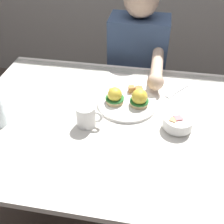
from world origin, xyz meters
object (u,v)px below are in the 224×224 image
object	(u,v)px
eggs_benedict_plate	(128,100)
fork	(176,92)
fruit_bowl	(178,123)
diner_person	(137,68)
dining_table	(105,136)
coffee_mug	(87,115)

from	to	relation	value
eggs_benedict_plate	fork	xyz separation A→B (m)	(0.22, 0.13, -0.02)
eggs_benedict_plate	fruit_bowl	size ratio (longest dim) A/B	2.25
diner_person	eggs_benedict_plate	bearing A→B (deg)	-89.86
fruit_bowl	fork	size ratio (longest dim) A/B	0.91
eggs_benedict_plate	diner_person	world-z (taller)	diner_person
fruit_bowl	diner_person	world-z (taller)	diner_person
fruit_bowl	fork	xyz separation A→B (m)	(-0.00, 0.26, -0.03)
dining_table	diner_person	xyz separation A→B (m)	(0.08, 0.60, 0.02)
eggs_benedict_plate	fruit_bowl	bearing A→B (deg)	-28.85
fork	diner_person	bearing A→B (deg)	121.98
dining_table	eggs_benedict_plate	xyz separation A→B (m)	(0.08, 0.11, 0.13)
fruit_bowl	eggs_benedict_plate	bearing A→B (deg)	151.15
dining_table	fork	bearing A→B (deg)	39.18
fork	coffee_mug	bearing A→B (deg)	-140.82
coffee_mug	eggs_benedict_plate	bearing A→B (deg)	48.03
fruit_bowl	diner_person	size ratio (longest dim) A/B	0.11
eggs_benedict_plate	coffee_mug	bearing A→B (deg)	-131.97
fruit_bowl	fork	bearing A→B (deg)	90.10
eggs_benedict_plate	fruit_bowl	distance (m)	0.25
fork	eggs_benedict_plate	bearing A→B (deg)	-148.40
fruit_bowl	diner_person	bearing A→B (deg)	109.94
coffee_mug	dining_table	bearing A→B (deg)	39.18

